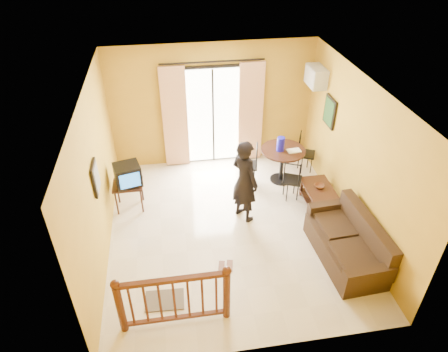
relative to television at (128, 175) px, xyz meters
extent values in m
plane|color=beige|center=(1.87, -0.95, -0.79)|extent=(5.00, 5.00, 0.00)
plane|color=white|center=(1.87, -0.95, 2.01)|extent=(5.00, 5.00, 0.00)
plane|color=#B78C23|center=(1.87, 1.55, 0.61)|extent=(4.50, 0.00, 4.50)
plane|color=#B78C23|center=(1.87, -3.45, 0.61)|extent=(4.50, 0.00, 4.50)
plane|color=#B78C23|center=(-0.38, -0.95, 0.61)|extent=(0.00, 5.00, 5.00)
plane|color=#B78C23|center=(4.12, -0.95, 0.61)|extent=(0.00, 5.00, 5.00)
cube|color=black|center=(1.87, 1.54, 0.36)|extent=(1.34, 0.03, 2.34)
cube|color=white|center=(1.87, 1.50, 0.36)|extent=(1.20, 0.04, 2.20)
cube|color=black|center=(1.87, 1.48, 0.36)|extent=(0.04, 0.02, 2.20)
cube|color=beige|center=(1.02, 1.45, 0.41)|extent=(0.55, 0.08, 2.35)
cube|color=beige|center=(2.72, 1.45, 0.41)|extent=(0.55, 0.08, 2.35)
cylinder|color=black|center=(1.87, 1.45, 1.63)|extent=(2.20, 0.04, 0.04)
cube|color=black|center=(-0.03, 0.00, -0.23)|extent=(0.58, 0.48, 0.04)
cylinder|color=black|center=(-0.27, -0.19, -0.51)|extent=(0.04, 0.04, 0.56)
cylinder|color=black|center=(0.21, -0.19, -0.51)|extent=(0.04, 0.04, 0.56)
cylinder|color=black|center=(-0.27, 0.20, -0.51)|extent=(0.04, 0.04, 0.56)
cylinder|color=black|center=(0.21, 0.20, -0.51)|extent=(0.04, 0.04, 0.56)
cube|color=black|center=(0.00, 0.00, 0.00)|extent=(0.57, 0.53, 0.43)
cube|color=blue|center=(0.05, -0.21, 0.00)|extent=(0.37, 0.11, 0.30)
cube|color=black|center=(-0.35, -1.15, 0.76)|extent=(0.04, 0.42, 0.52)
cube|color=#5D5850|center=(-0.33, -1.15, 0.76)|extent=(0.01, 0.34, 0.44)
cylinder|color=black|center=(3.23, 0.46, -0.02)|extent=(0.95, 0.95, 0.04)
cylinder|color=black|center=(3.23, 0.46, -0.41)|extent=(0.08, 0.08, 0.77)
cylinder|color=black|center=(3.23, 0.46, -0.78)|extent=(0.46, 0.46, 0.03)
cylinder|color=#1814C4|center=(3.15, 0.43, 0.15)|extent=(0.16, 0.16, 0.31)
cube|color=white|center=(3.43, 0.36, 0.01)|extent=(0.30, 0.21, 0.02)
cube|color=silver|center=(3.97, 1.00, 1.36)|extent=(0.30, 0.60, 0.40)
cube|color=gray|center=(3.82, 1.00, 1.36)|extent=(0.02, 0.56, 0.36)
cube|color=black|center=(4.09, 0.35, 0.86)|extent=(0.04, 0.50, 0.60)
cube|color=black|center=(4.06, 0.35, 0.86)|extent=(0.01, 0.42, 0.52)
cube|color=black|center=(3.72, -0.58, -0.38)|extent=(0.55, 0.98, 0.04)
cube|color=black|center=(3.72, -0.58, -0.66)|extent=(0.51, 0.94, 0.03)
cube|color=black|center=(3.50, -1.02, -0.59)|extent=(0.05, 0.05, 0.42)
cube|color=black|center=(3.94, -1.02, -0.59)|extent=(0.05, 0.05, 0.42)
cube|color=black|center=(3.50, -0.14, -0.59)|extent=(0.05, 0.05, 0.42)
cube|color=black|center=(3.94, -0.14, -0.59)|extent=(0.05, 0.05, 0.42)
imported|color=#542F1C|center=(3.72, -0.51, -0.33)|extent=(0.25, 0.25, 0.06)
cube|color=black|center=(3.67, -2.01, -0.59)|extent=(0.92, 1.71, 0.42)
cube|color=black|center=(3.98, -2.01, -0.22)|extent=(0.28, 1.67, 0.57)
cube|color=black|center=(3.67, -2.82, -0.36)|extent=(0.84, 0.21, 0.31)
cube|color=black|center=(3.67, -1.20, -0.36)|extent=(0.84, 0.21, 0.31)
cube|color=black|center=(3.62, -2.37, -0.35)|extent=(0.61, 0.71, 0.10)
cube|color=black|center=(3.62, -1.65, -0.35)|extent=(0.61, 0.71, 0.10)
imported|color=black|center=(2.17, -0.63, 0.05)|extent=(0.67, 0.74, 1.69)
cylinder|color=#471E0F|center=(-0.03, -2.85, -0.33)|extent=(0.11, 0.11, 0.92)
cylinder|color=#471E0F|center=(1.47, -2.85, -0.33)|extent=(0.11, 0.11, 0.92)
sphere|color=#471E0F|center=(-0.03, -2.85, 0.18)|extent=(0.13, 0.13, 0.13)
sphere|color=#471E0F|center=(1.47, -2.85, 0.18)|extent=(0.13, 0.13, 0.13)
cube|color=#471E0F|center=(0.72, -2.85, 0.13)|extent=(1.55, 0.08, 0.06)
cube|color=#471E0F|center=(0.72, -2.85, -0.69)|extent=(1.55, 0.06, 0.05)
cube|color=#5C544A|center=(0.56, -2.43, -0.78)|extent=(0.62, 0.43, 0.02)
cube|color=#542F1C|center=(1.54, -1.90, -0.78)|extent=(0.15, 0.27, 0.03)
cube|color=#542F1C|center=(1.68, -1.90, -0.78)|extent=(0.15, 0.27, 0.03)
camera|label=1|loc=(0.85, -6.54, 4.35)|focal=32.00mm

